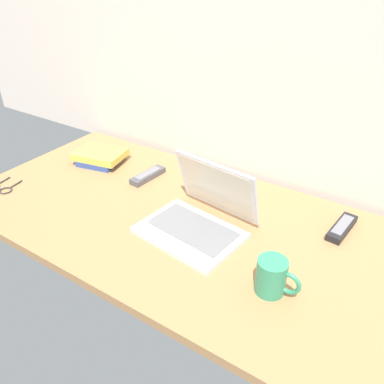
% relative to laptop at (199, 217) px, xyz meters
% --- Properties ---
extents(desk, '(1.60, 0.76, 0.03)m').
position_rel_laptop_xyz_m(desk, '(-0.06, 0.01, -0.06)').
color(desk, '#A87A4C').
rests_on(desk, ground).
extents(laptop, '(0.34, 0.32, 0.21)m').
position_rel_laptop_xyz_m(laptop, '(0.00, 0.00, 0.00)').
color(laptop, silver).
rests_on(laptop, desk).
extents(coffee_mug, '(0.12, 0.08, 0.10)m').
position_rel_laptop_xyz_m(coffee_mug, '(0.30, -0.13, 0.01)').
color(coffee_mug, '#338C66').
rests_on(coffee_mug, desk).
extents(remote_control_near, '(0.06, 0.16, 0.02)m').
position_rel_laptop_xyz_m(remote_control_near, '(-0.34, 0.17, -0.03)').
color(remote_control_near, '#4C4C51').
rests_on(remote_control_near, desk).
extents(remote_control_far, '(0.06, 0.16, 0.02)m').
position_rel_laptop_xyz_m(remote_control_far, '(0.39, 0.24, -0.03)').
color(remote_control_far, black).
rests_on(remote_control_far, desk).
extents(eyeglasses, '(0.12, 0.12, 0.01)m').
position_rel_laptop_xyz_m(eyeglasses, '(-0.76, -0.20, -0.04)').
color(eyeglasses, '#333338').
rests_on(eyeglasses, desk).
extents(book_stack, '(0.22, 0.18, 0.05)m').
position_rel_laptop_xyz_m(book_stack, '(-0.60, 0.16, -0.02)').
color(book_stack, '#334C99').
rests_on(book_stack, desk).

